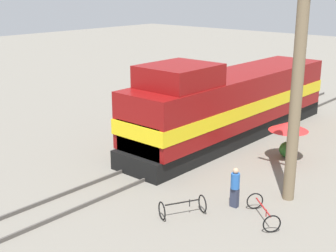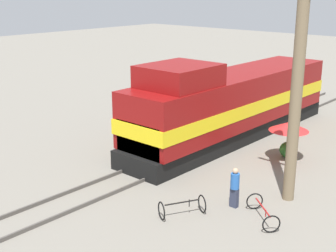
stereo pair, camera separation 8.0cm
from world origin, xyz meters
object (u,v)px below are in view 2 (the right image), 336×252
Objects in this scene: locomotive at (229,105)px; utility_pole at (297,88)px; person_bystander at (235,186)px; vendor_umbrella at (289,126)px; bicycle_spare at (182,207)px; bicycle at (263,212)px.

locomotive is 1.76× the size of utility_pole.
utility_pole is at bearing 59.28° from person_bystander.
vendor_umbrella is 6.01m from person_bystander.
bicycle_spare is (-1.01, -1.88, -0.50)m from person_bystander.
locomotive is 9.82× the size of person_bystander.
locomotive reaches higher than vendor_umbrella.
person_bystander is 2.20m from bicycle_spare.
utility_pole reaches higher than locomotive.
utility_pole is (6.19, -4.75, 2.54)m from locomotive.
locomotive is at bearing 142.50° from utility_pole.
locomotive reaches higher than person_bystander.
locomotive is 8.21m from utility_pole.
bicycle_spare is at bearing 164.70° from bicycle.
person_bystander is at bearing -81.05° from vendor_umbrella.
bicycle is at bearing -85.65° from utility_pole.
bicycle_spare reaches higher than bicycle.
person_bystander is at bearing -90.89° from bicycle_spare.
utility_pole reaches higher than person_bystander.
locomotive is 8.08× the size of vendor_umbrella.
bicycle_spare is (-0.09, -7.76, -1.37)m from vendor_umbrella.
person_bystander is at bearing -53.65° from locomotive.
utility_pole reaches higher than bicycle.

